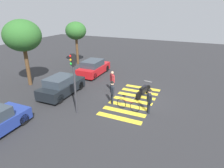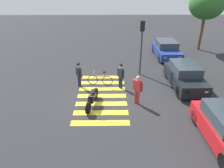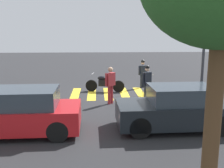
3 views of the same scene
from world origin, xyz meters
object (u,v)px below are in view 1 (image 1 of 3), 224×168
Objects in this scene: officer_by_motorcycle at (112,91)px; traffic_light_pole at (74,75)px; car_black_suv at (61,86)px; pedestrian_bystander at (112,80)px; officer_on_foot at (149,99)px; leaning_bicycle at (128,105)px; car_red_convertible at (94,68)px; police_motorcycle at (143,91)px.

officer_by_motorcycle is 0.44× the size of traffic_light_pole.
officer_by_motorcycle reaches higher than car_black_suv.
officer_on_foot is at bearing -121.09° from pedestrian_bystander.
leaning_bicycle is 8.03m from car_red_convertible.
leaning_bicycle is 0.99× the size of officer_by_motorcycle.
pedestrian_bystander reaches higher than leaning_bicycle.
leaning_bicycle is (-2.51, 0.36, -0.08)m from police_motorcycle.
officer_by_motorcycle is 0.41× the size of car_red_convertible.
police_motorcycle is 1.28× the size of officer_by_motorcycle.
pedestrian_bystander is 4.04m from car_black_suv.
traffic_light_pole is at bearing 114.56° from officer_on_foot.
car_black_suv reaches higher than leaning_bicycle.
traffic_light_pole is (-4.28, 3.28, 2.19)m from police_motorcycle.
officer_on_foot reaches higher than car_red_convertible.
traffic_light_pole is (-2.21, 1.56, 1.67)m from officer_by_motorcycle.
police_motorcycle is at bearing -37.42° from traffic_light_pole.
car_red_convertible reaches higher than car_black_suv.
traffic_light_pole is at bearing 170.19° from pedestrian_bystander.
police_motorcycle is 6.41m from car_black_suv.
traffic_light_pole reaches higher than pedestrian_bystander.
police_motorcycle is 0.56× the size of traffic_light_pole.
officer_on_foot is 4.17m from pedestrian_bystander.
traffic_light_pole is (-1.96, -2.70, 1.93)m from car_black_suv.
traffic_light_pole reaches higher than police_motorcycle.
pedestrian_bystander is at bearing -132.22° from car_red_convertible.
car_red_convertible is at bearing 1.68° from car_black_suv.
officer_on_foot is 0.41× the size of car_red_convertible.
car_black_suv is 3.85m from traffic_light_pole.
police_motorcycle is 6.86m from car_red_convertible.
pedestrian_bystander is (1.90, 0.85, 0.02)m from officer_by_motorcycle.
car_black_suv is 0.98× the size of car_red_convertible.
police_motorcycle is 1.30× the size of officer_on_foot.
pedestrian_bystander is 4.82m from car_red_convertible.
officer_by_motorcycle is at bearing -155.87° from pedestrian_bystander.
officer_by_motorcycle is 2.08m from pedestrian_bystander.
police_motorcycle is 1.30× the size of leaning_bicycle.
pedestrian_bystander is at bearing 58.91° from officer_on_foot.
car_red_convertible is (5.38, 0.16, -0.00)m from car_black_suv.
car_red_convertible is at bearing 40.69° from officer_by_motorcycle.
leaning_bicycle is 1.55m from officer_by_motorcycle.
traffic_light_pole is (-1.96, 4.28, 1.68)m from officer_on_foot.
traffic_light_pole is at bearing 142.58° from police_motorcycle.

